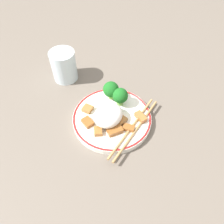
# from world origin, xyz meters

# --- Properties ---
(ground_plane) EXTENTS (3.00, 3.00, 0.00)m
(ground_plane) POSITION_xyz_m (0.00, 0.00, 0.00)
(ground_plane) COLOR #665B51
(plate) EXTENTS (0.21, 0.21, 0.02)m
(plate) POSITION_xyz_m (0.00, 0.00, 0.01)
(plate) COLOR white
(plate) RESTS_ON ground_plane
(rice_mound) EXTENTS (0.08, 0.07, 0.05)m
(rice_mound) POSITION_xyz_m (-0.02, -0.00, 0.04)
(rice_mound) COLOR white
(rice_mound) RESTS_ON plate
(broccoli_back_left) EXTENTS (0.04, 0.04, 0.05)m
(broccoli_back_left) POSITION_xyz_m (0.05, 0.01, 0.05)
(broccoli_back_left) COLOR #72AD4C
(broccoli_back_left) RESTS_ON plate
(broccoli_back_center) EXTENTS (0.05, 0.05, 0.06)m
(broccoli_back_center) POSITION_xyz_m (0.06, 0.04, 0.05)
(broccoli_back_center) COLOR #72AD4C
(broccoli_back_center) RESTS_ON plate
(meat_near_front) EXTENTS (0.03, 0.04, 0.01)m
(meat_near_front) POSITION_xyz_m (0.04, -0.07, 0.02)
(meat_near_front) COLOR #9E6633
(meat_near_front) RESTS_ON plate
(meat_near_left) EXTENTS (0.04, 0.04, 0.01)m
(meat_near_left) POSITION_xyz_m (-0.04, -0.03, 0.02)
(meat_near_left) COLOR brown
(meat_near_left) RESTS_ON plate
(meat_near_right) EXTENTS (0.03, 0.03, 0.01)m
(meat_near_right) POSITION_xyz_m (-0.00, -0.03, 0.02)
(meat_near_right) COLOR #9E6633
(meat_near_right) RESTS_ON plate
(meat_near_back) EXTENTS (0.03, 0.04, 0.01)m
(meat_near_back) POSITION_xyz_m (-0.05, 0.04, 0.02)
(meat_near_back) COLOR brown
(meat_near_back) RESTS_ON plate
(meat_on_rice_edge) EXTENTS (0.03, 0.03, 0.01)m
(meat_on_rice_edge) POSITION_xyz_m (-0.02, 0.07, 0.02)
(meat_on_rice_edge) COLOR #9E6633
(meat_on_rice_edge) RESTS_ON plate
(meat_mid_left) EXTENTS (0.04, 0.04, 0.01)m
(meat_mid_left) POSITION_xyz_m (-0.00, 0.02, 0.02)
(meat_mid_left) COLOR #995B28
(meat_mid_left) RESTS_ON plate
(meat_mid_right) EXTENTS (0.03, 0.03, 0.01)m
(meat_mid_right) POSITION_xyz_m (-0.06, 0.00, 0.02)
(meat_mid_right) COLOR #995B28
(meat_mid_right) RESTS_ON plate
(meat_far_scatter) EXTENTS (0.03, 0.03, 0.01)m
(meat_far_scatter) POSITION_xyz_m (-0.01, -0.06, 0.02)
(meat_far_scatter) COLOR brown
(meat_far_scatter) RESTS_ON plate
(chopsticks) EXTENTS (0.22, 0.02, 0.01)m
(chopsticks) POSITION_xyz_m (0.00, -0.07, 0.02)
(chopsticks) COLOR #AD8451
(chopsticks) RESTS_ON plate
(drinking_glass) EXTENTS (0.08, 0.08, 0.10)m
(drinking_glass) POSITION_xyz_m (0.06, 0.22, 0.05)
(drinking_glass) COLOR silver
(drinking_glass) RESTS_ON ground_plane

